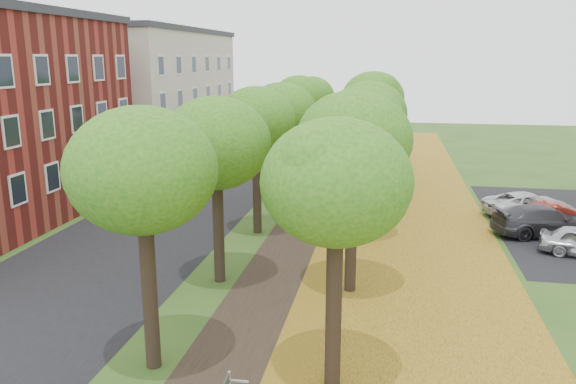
% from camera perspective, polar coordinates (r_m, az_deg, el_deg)
% --- Properties ---
extents(ground, '(120.00, 120.00, 0.00)m').
position_cam_1_polar(ground, '(15.51, -5.59, -17.91)').
color(ground, '#2D4C19').
rests_on(ground, ground).
extents(street_asphalt, '(8.00, 70.00, 0.01)m').
position_cam_1_polar(street_asphalt, '(30.97, -11.39, -1.83)').
color(street_asphalt, black).
rests_on(street_asphalt, ground).
extents(footpath, '(3.20, 70.00, 0.01)m').
position_cam_1_polar(footpath, '(29.09, 2.49, -2.57)').
color(footpath, black).
rests_on(footpath, ground).
extents(leaf_verge, '(7.50, 70.00, 0.01)m').
position_cam_1_polar(leaf_verge, '(28.86, 12.38, -3.01)').
color(leaf_verge, '#B98B22').
rests_on(leaf_verge, ground).
extents(tree_row_west, '(3.78, 33.78, 6.72)m').
position_cam_1_polar(tree_row_west, '(28.48, -1.83, 7.50)').
color(tree_row_west, black).
rests_on(tree_row_west, ground).
extents(tree_row_east, '(3.78, 33.78, 6.72)m').
position_cam_1_polar(tree_row_east, '(27.87, 7.94, 7.25)').
color(tree_row_east, black).
rests_on(tree_row_east, ground).
extents(building_cream, '(10.30, 20.30, 10.40)m').
position_cam_1_polar(building_cream, '(50.27, -14.28, 9.88)').
color(building_cream, beige).
rests_on(building_cream, ground).
extents(car_red, '(3.79, 1.34, 1.25)m').
position_cam_1_polar(car_red, '(29.94, 25.80, -2.24)').
color(car_red, maroon).
rests_on(car_red, ground).
extents(car_grey, '(5.17, 3.16, 1.40)m').
position_cam_1_polar(car_grey, '(28.59, 24.62, -2.66)').
color(car_grey, '#333338').
rests_on(car_grey, ground).
extents(car_white, '(5.03, 3.38, 1.28)m').
position_cam_1_polar(car_white, '(31.48, 23.30, -1.23)').
color(car_white, silver).
rests_on(car_white, ground).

